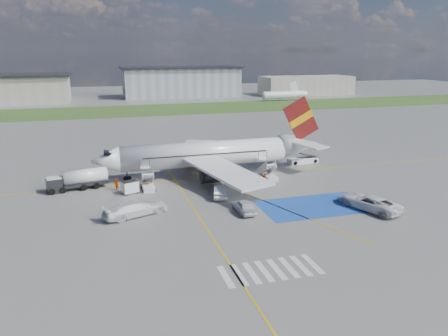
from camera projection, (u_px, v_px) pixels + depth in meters
The scene contains 22 objects.
ground at pixel (230, 203), 56.42m from camera, with size 400.00×400.00×0.00m, color #60605E.
grass_strip at pixel (145, 110), 144.38m from camera, with size 400.00×30.00×0.01m, color #2D4C1E.
taxiway_line_main at pixel (207, 178), 67.53m from camera, with size 120.00×0.20×0.01m, color gold.
taxiway_line_cross at pixel (213, 239), 45.79m from camera, with size 0.20×60.00×0.01m, color gold.
taxiway_line_diag at pixel (207, 178), 67.53m from camera, with size 0.20×60.00×0.01m, color gold.
staging_box at pixel (315, 206), 55.45m from camera, with size 14.00×8.00×0.01m, color #1B48A2.
crosswalk at pixel (270, 270), 39.26m from camera, with size 9.00×4.00×0.01m.
terminal_centre at pixel (181, 82), 185.31m from camera, with size 48.00×18.00×12.00m, color gray.
terminal_east at pixel (306, 85), 194.38m from camera, with size 40.00×16.00×8.00m, color #9C9586.
airliner at pixel (213, 153), 68.91m from camera, with size 36.81×32.95×11.92m.
airstairs_fwd at pixel (148, 186), 61.72m from camera, with size 1.90×5.20×3.60m.
airstairs_aft at pixel (270, 175), 66.77m from camera, with size 1.90×5.20×3.60m.
fuel_tanker at pixel (78, 181), 61.90m from camera, with size 8.47×3.76×2.80m.
gpu_cart at pixel (130, 188), 60.19m from camera, with size 2.46×1.99×1.78m.
belt_loader at pixel (303, 160), 76.59m from camera, with size 5.95×2.64×1.74m.
car_silver_a at pixel (244, 206), 53.11m from camera, with size 1.91×4.74×1.62m, color silver.
car_silver_b at pixel (221, 191), 58.82m from camera, with size 1.81×5.19×1.71m, color #BABDC2.
van_white_a at pixel (369, 200), 54.05m from camera, with size 2.97×6.44×2.41m, color white.
van_white_b at pixel (136, 206), 51.97m from camera, with size 2.47×6.07×2.38m, color white.
crew_fwd at pixel (137, 185), 61.21m from camera, with size 0.64×0.42×1.77m, color orange.
crew_nose at pixel (116, 184), 61.40m from camera, with size 0.85×0.66×1.75m, color orange.
crew_aft at pixel (265, 179), 63.58m from camera, with size 1.11×0.46×1.90m, color #F35A0C.
Camera 1 is at (-15.86, -50.86, 19.14)m, focal length 35.00 mm.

